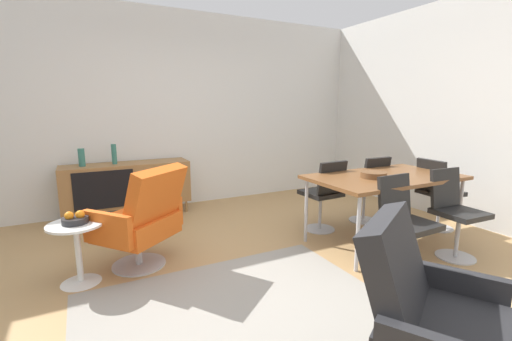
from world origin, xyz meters
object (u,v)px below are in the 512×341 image
Objects in this scene: sideboard at (127,184)px; dining_chair_far_end at (437,191)px; dining_chair_back_left at (324,193)px; dining_chair_front_right at (454,210)px; vase_sculptural_dark at (114,154)px; dining_chair_front_left at (404,220)px; dining_chair_back_right at (368,186)px; wooden_bowl_on_table at (373,175)px; lounge_chair_red at (142,218)px; side_table_round at (78,246)px; dining_table at (385,180)px; fruit_bowl at (75,219)px; vase_cobalt at (82,157)px; armchair_black_shell at (431,320)px.

sideboard is 3.90m from dining_chair_far_end.
dining_chair_front_right is at bearing -57.95° from dining_chair_back_left.
dining_chair_front_left is at bearing -52.96° from vase_sculptural_dark.
vase_sculptural_dark is at bearing 149.22° from dining_chair_back_right.
wooden_bowl_on_table is 0.30× the size of dining_chair_far_end.
lounge_chair_red is at bearing -92.49° from sideboard.
vase_sculptural_dark is at bearing 179.21° from sideboard.
wooden_bowl_on_table is at bearing -75.06° from dining_chair_back_left.
dining_chair_front_right is 3.45m from side_table_round.
lounge_chair_red is at bearing 6.25° from side_table_round.
dining_chair_back_right is (2.80, -1.67, -0.38)m from vase_sculptural_dark.
lounge_chair_red is (-2.39, 0.57, -0.23)m from dining_table.
dining_table is 1.87× the size of dining_chair_front_left.
sideboard is 3.86m from dining_chair_front_right.
dining_chair_front_left is 1.00× the size of dining_chair_front_right.
fruit_bowl is at bearing 168.94° from wooden_bowl_on_table.
dining_chair_back_right and dining_chair_back_left have the same top height.
vase_cobalt is at bearing 149.15° from dining_chair_far_end.
dining_chair_far_end is (0.54, -0.55, 0.00)m from dining_chair_back_right.
dining_chair_front_left is (2.48, -2.79, -0.36)m from vase_cobalt.
side_table_round is at bearing 125.11° from armchair_black_shell.
lounge_chair_red is at bearing 151.04° from dining_chair_front_left.
wooden_bowl_on_table is (2.64, -2.25, -0.06)m from vase_cobalt.
vase_sculptural_dark reaches higher than lounge_chair_red.
dining_table is at bearing 6.79° from wooden_bowl_on_table.
armchair_black_shell is (0.96, -2.18, 0.00)m from lounge_chair_red.
dining_table is at bearing -13.40° from lounge_chair_red.
vase_sculptural_dark is at bearing 92.21° from lounge_chair_red.
dining_table is at bearing -42.22° from vase_sculptural_dark.
lounge_chair_red reaches higher than sideboard.
dining_chair_far_end is at bearing 46.41° from dining_chair_front_right.
vase_cobalt is at bearing 179.79° from sideboard.
wooden_bowl_on_table is 0.27× the size of lounge_chair_red.
dining_chair_front_right and dining_chair_back_left have the same top height.
fruit_bowl is at bearing 172.43° from dining_chair_far_end.
vase_cobalt is 1.75m from lounge_chair_red.
dining_chair_front_right is (3.19, -2.79, -0.36)m from vase_cobalt.
fruit_bowl is (-0.00, -0.00, 0.23)m from side_table_round.
side_table_round is at bearing -92.84° from vase_cobalt.
wooden_bowl_on_table is (-0.19, -0.02, 0.07)m from dining_table.
sideboard is 3.15m from dining_chair_back_right.
dining_chair_front_right is (-0.54, -0.56, 0.00)m from dining_chair_far_end.
dining_chair_back_left is 2.42m from armchair_black_shell.
armchair_black_shell reaches higher than vase_cobalt.
armchair_black_shell reaches higher than side_table_round.
wooden_bowl_on_table is at bearing -11.06° from fruit_bowl.
armchair_black_shell is at bearing -127.97° from wooden_bowl_on_table.
armchair_black_shell is at bearing -66.15° from lounge_chair_red.
dining_chair_back_right is (3.18, -1.67, -0.36)m from vase_cobalt.
armchair_black_shell is 1.82× the size of side_table_round.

